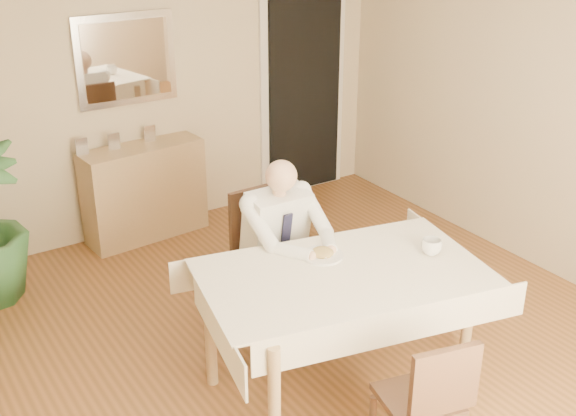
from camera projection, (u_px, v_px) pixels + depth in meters
room at (320, 174)px, 4.27m from camera, size 5.00×5.02×2.60m
doorway at (304, 94)px, 7.05m from camera, size 0.96×0.07×2.10m
mirror at (126, 60)px, 5.95m from camera, size 0.86×0.04×0.76m
dining_table at (343, 284)px, 4.35m from camera, size 1.92×1.36×0.75m
chair_far at (267, 247)px, 5.08m from camera, size 0.46×0.46×0.95m
chair_near at (428, 398)px, 3.72m from camera, size 0.46×0.46×0.81m
seated_man at (289, 243)px, 4.79m from camera, size 0.48×0.72×1.24m
plate at (323, 255)px, 4.48m from camera, size 0.26×0.26×0.02m
food at (323, 252)px, 4.47m from camera, size 0.14×0.14×0.06m
knife at (333, 255)px, 4.45m from camera, size 0.01×0.13×0.01m
fork at (323, 259)px, 4.41m from camera, size 0.01×0.13×0.01m
coffee_mug at (432, 247)px, 4.50m from camera, size 0.13×0.13×0.10m
sideboard at (145, 192)px, 6.30m from camera, size 1.08×0.44×0.84m
photo_frame_left at (82, 146)px, 5.90m from camera, size 0.10×0.02×0.14m
photo_frame_center at (114, 141)px, 6.03m from camera, size 0.10×0.02×0.14m
photo_frame_right at (150, 133)px, 6.22m from camera, size 0.10×0.02×0.14m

